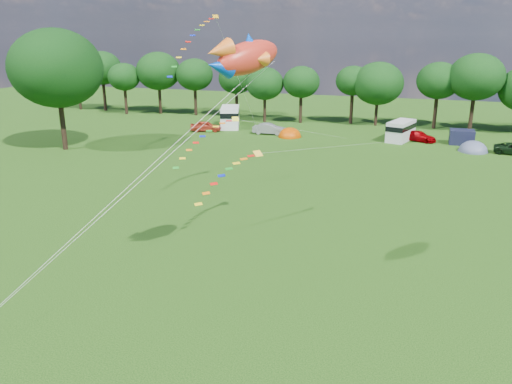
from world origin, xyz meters
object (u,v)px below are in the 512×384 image
(car_b, at_px, (269,129))
(fish_kite, at_px, (243,58))
(car_a, at_px, (206,126))
(campervan_b, at_px, (230,116))
(campervan_c, at_px, (401,130))
(tent_greyblue, at_px, (473,151))
(big_tree, at_px, (56,68))
(tent_orange, at_px, (290,137))
(car_c, at_px, (419,136))

(car_b, bearing_deg, fish_kite, -168.58)
(car_a, height_order, car_b, car_b)
(car_b, relative_size, campervan_b, 0.63)
(campervan_b, distance_m, fish_kite, 49.01)
(car_b, height_order, campervan_c, campervan_c)
(tent_greyblue, bearing_deg, big_tree, -162.19)
(big_tree, bearing_deg, campervan_c, 26.24)
(car_b, xyz_separation_m, tent_orange, (3.03, -0.79, -0.69))
(campervan_b, relative_size, tent_greyblue, 1.79)
(car_c, bearing_deg, car_b, 118.41)
(car_a, xyz_separation_m, car_b, (8.70, 0.92, 0.00))
(car_c, height_order, tent_orange, car_c)
(campervan_b, relative_size, campervan_c, 1.17)
(big_tree, distance_m, campervan_b, 24.24)
(fish_kite, bearing_deg, tent_greyblue, 13.71)
(campervan_b, height_order, tent_orange, campervan_b)
(car_b, distance_m, campervan_b, 7.53)
(car_a, distance_m, campervan_c, 25.39)
(tent_greyblue, bearing_deg, fish_kite, -108.33)
(car_c, bearing_deg, fish_kite, -166.16)
(tent_orange, distance_m, fish_kite, 42.81)
(car_b, bearing_deg, car_a, 91.41)
(car_b, relative_size, car_c, 0.98)
(campervan_b, xyz_separation_m, campervan_c, (23.36, -1.76, -0.22))
(car_a, xyz_separation_m, car_c, (27.43, 2.70, -0.09))
(big_tree, xyz_separation_m, fish_kite, (31.06, -24.79, 2.60))
(car_b, relative_size, fish_kite, 1.04)
(fish_kite, bearing_deg, car_c, 22.88)
(big_tree, distance_m, fish_kite, 39.83)
(car_a, relative_size, car_b, 1.06)
(big_tree, relative_size, campervan_b, 2.10)
(campervan_c, bearing_deg, fish_kite, -170.48)
(fish_kite, bearing_deg, campervan_c, 25.66)
(tent_greyblue, relative_size, fish_kite, 0.91)
(tent_orange, bearing_deg, campervan_b, 158.09)
(car_a, relative_size, tent_orange, 1.30)
(big_tree, bearing_deg, car_c, 25.40)
(car_c, distance_m, campervan_b, 25.57)
(campervan_c, bearing_deg, car_a, 111.14)
(car_a, xyz_separation_m, tent_greyblue, (33.41, -1.21, -0.69))
(big_tree, bearing_deg, tent_orange, 34.79)
(tent_greyblue, bearing_deg, car_b, 175.06)
(big_tree, xyz_separation_m, car_a, (10.53, 15.33, -8.31))
(car_c, bearing_deg, big_tree, 138.40)
(big_tree, bearing_deg, car_b, 40.21)
(car_c, xyz_separation_m, campervan_b, (-25.52, 1.38, 0.92))
(big_tree, relative_size, tent_greyblue, 3.77)
(big_tree, relative_size, fish_kite, 3.43)
(campervan_b, distance_m, tent_greyblue, 31.98)
(big_tree, bearing_deg, fish_kite, -38.60)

